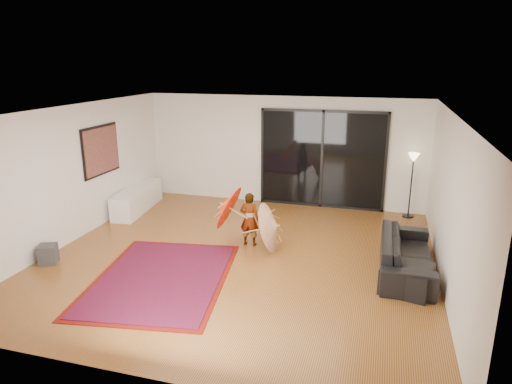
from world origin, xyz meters
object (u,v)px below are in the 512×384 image
at_px(ottoman, 406,278).
at_px(sofa, 407,254).
at_px(child, 249,219).
at_px(media_console, 137,199).

bearing_deg(ottoman, sofa, 88.93).
bearing_deg(ottoman, child, 159.34).
relative_size(media_console, sofa, 0.92).
bearing_deg(child, sofa, 174.10).
bearing_deg(media_console, child, -29.55).
distance_m(media_console, ottoman, 6.65).
height_order(sofa, ottoman, sofa).
distance_m(ottoman, child, 3.15).
bearing_deg(child, ottoman, 160.78).
height_order(ottoman, child, child).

